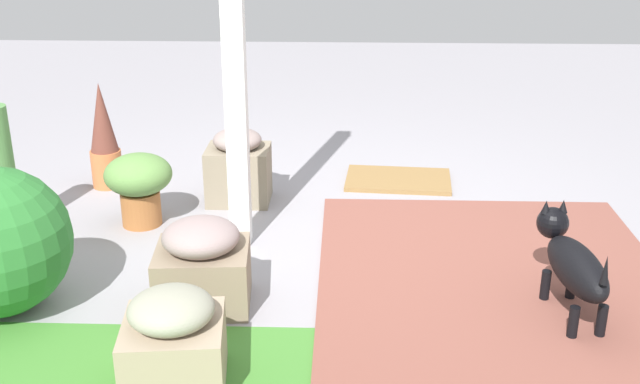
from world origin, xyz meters
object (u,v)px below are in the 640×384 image
terracotta_pot_spiky (104,138)px  terracotta_pot_broad (139,182)px  stone_planter_far (174,341)px  stone_planter_nearest (238,167)px  doormat (398,180)px  dog (573,262)px  stone_planter_mid (202,265)px  terracotta_pot_tall (4,189)px  porch_pillar (234,45)px

terracotta_pot_spiky → terracotta_pot_broad: 0.74m
stone_planter_far → terracotta_pot_spiky: (0.93, -2.21, 0.14)m
terracotta_pot_broad → stone_planter_nearest: bearing=-144.0°
doormat → stone_planter_far: bearing=66.2°
dog → doormat: bearing=-68.2°
stone_planter_mid → doormat: 2.01m
stone_planter_far → terracotta_pot_tall: 1.94m
stone_planter_mid → terracotta_pot_broad: 1.08m
stone_planter_far → terracotta_pot_tall: (1.29, -1.45, 0.07)m
terracotta_pot_broad → doormat: (-1.58, -0.77, -0.25)m
stone_planter_nearest → doormat: stone_planter_nearest is taller
terracotta_pot_spiky → dog: terracotta_pot_spiky is taller
terracotta_pot_broad → dog: bearing=156.8°
terracotta_pot_tall → doormat: 2.51m
stone_planter_mid → dog: bearing=178.8°
porch_pillar → terracotta_pot_spiky: (1.01, -0.85, -0.79)m
stone_planter_mid → stone_planter_far: stone_planter_mid is taller
terracotta_pot_broad → doormat: 1.77m
terracotta_pot_spiky → terracotta_pot_broad: terracotta_pot_spiky is taller
stone_planter_nearest → dog: bearing=141.9°
porch_pillar → terracotta_pot_broad: (0.63, -0.23, -0.86)m
porch_pillar → terracotta_pot_broad: 1.09m
doormat → porch_pillar: bearing=46.3°
terracotta_pot_spiky → doormat: bearing=-175.8°
stone_planter_mid → terracotta_pot_spiky: size_ratio=0.66×
stone_planter_far → terracotta_pot_tall: size_ratio=0.58×
terracotta_pot_spiky → terracotta_pot_tall: (0.36, 0.76, -0.07)m
terracotta_pot_broad → terracotta_pot_tall: bearing=10.7°
stone_planter_nearest → doormat: size_ratio=0.68×
stone_planter_nearest → terracotta_pot_tall: bearing=22.5°
porch_pillar → dog: bearing=155.6°
stone_planter_mid → terracotta_pot_tall: 1.51m
porch_pillar → terracotta_pot_broad: size_ratio=5.15×
stone_planter_mid → terracotta_pot_spiky: (0.93, -1.56, 0.13)m
stone_planter_nearest → terracotta_pot_spiky: size_ratio=0.67×
dog → doormat: dog is taller
terracotta_pot_broad → dog: (-2.27, 0.97, 0.01)m
porch_pillar → stone_planter_mid: size_ratio=4.80×
stone_planter_mid → stone_planter_far: bearing=89.9°
stone_planter_far → doormat: stone_planter_far is taller
porch_pillar → stone_planter_mid: porch_pillar is taller
porch_pillar → terracotta_pot_tall: (1.37, -0.08, -0.85)m
stone_planter_nearest → stone_planter_far: (-0.00, 1.98, -0.03)m
porch_pillar → terracotta_pot_spiky: 1.54m
dog → terracotta_pot_broad: bearing=-23.2°
stone_planter_nearest → terracotta_pot_spiky: 0.96m
porch_pillar → stone_planter_mid: (0.09, 0.71, -0.91)m
dog → stone_planter_far: bearing=19.5°
doormat → dog: bearing=111.8°
stone_planter_nearest → doormat: 1.13m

